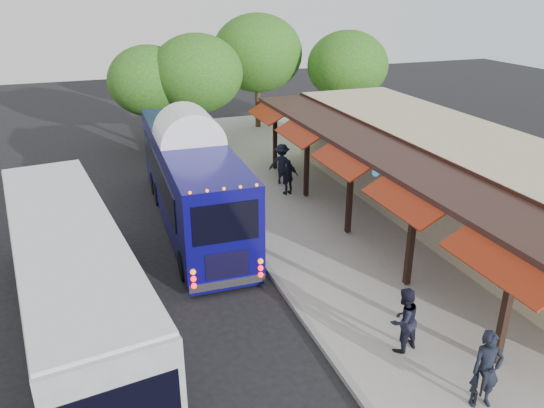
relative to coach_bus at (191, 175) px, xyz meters
name	(u,v)px	position (x,y,z in m)	size (l,w,h in m)	color
ground	(296,312)	(1.45, -7.39, -2.00)	(90.00, 90.00, 0.00)	black
sidewalk	(375,230)	(6.45, -3.39, -1.93)	(10.00, 40.00, 0.15)	#9E9B93
curb	(255,251)	(1.50, -3.39, -1.93)	(0.20, 40.00, 0.16)	gray
station_shelter	(453,178)	(9.83, -3.39, -0.16)	(8.15, 20.00, 3.60)	tan
coach_bus	(191,175)	(0.00, 0.00, 0.00)	(2.79, 11.74, 3.73)	#0C0863
city_bus	(71,273)	(-4.57, -5.98, -0.26)	(4.02, 11.94, 3.15)	gray
ped_a	(486,370)	(3.92, -12.39, -0.89)	(0.70, 0.46, 1.93)	black
ped_b	(403,320)	(3.30, -10.07, -0.96)	(0.87, 0.68, 1.79)	black
ped_c	(288,177)	(4.61, 1.20, -1.04)	(0.96, 0.40, 1.63)	black
ped_d	(282,164)	(4.85, 2.62, -0.89)	(1.25, 0.72, 1.93)	black
sign_board	(478,382)	(3.76, -12.39, -1.17)	(0.20, 0.44, 1.00)	black
tree_left	(197,74)	(2.59, 10.02, 2.36)	(5.11, 5.11, 6.55)	#382314
tree_mid	(257,53)	(7.27, 13.38, 2.90)	(5.75, 5.75, 7.36)	#382314
tree_right	(347,66)	(12.16, 10.41, 2.28)	(5.02, 5.02, 6.42)	#382314
tree_far	(149,81)	(0.07, 11.02, 1.94)	(4.62, 4.62, 5.92)	#382314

